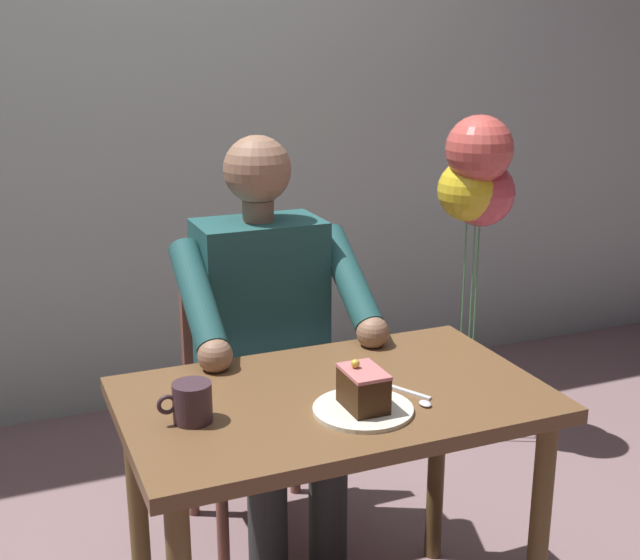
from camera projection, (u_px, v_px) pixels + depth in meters
name	position (u px, v px, depth m)	size (l,w,h in m)	color
cafe_rear_panel	(161.00, 41.00, 3.27)	(6.40, 0.12, 3.00)	#A0B3AA
dining_table	(334.00, 432.00, 2.00)	(1.00, 0.61, 0.72)	brown
chair	(252.00, 375.00, 2.60)	(0.42, 0.42, 0.91)	brown
seated_person	(270.00, 349.00, 2.40)	(0.53, 0.58, 1.26)	#1F4E4E
dessert_plate	(363.00, 409.00, 1.87)	(0.23, 0.23, 0.01)	silver
cake_slice	(363.00, 388.00, 1.86)	(0.08, 0.12, 0.11)	#351E0D
coffee_cup	(192.00, 402.00, 1.81)	(0.12, 0.09, 0.09)	#3C272F
dessert_spoon	(418.00, 398.00, 1.93)	(0.06, 0.14, 0.01)	silver
balloon_display	(476.00, 196.00, 3.02)	(0.30, 0.29, 1.26)	#B2C1C6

